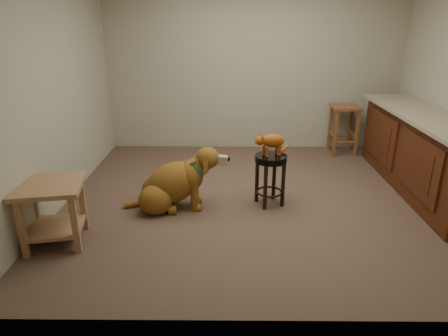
{
  "coord_description": "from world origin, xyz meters",
  "views": [
    {
      "loc": [
        -0.4,
        -4.23,
        1.99
      ],
      "look_at": [
        -0.44,
        -0.18,
        0.45
      ],
      "focal_mm": 32.0,
      "sensor_mm": 36.0,
      "label": 1
    }
  ],
  "objects_px": {
    "wood_stool": "(343,129)",
    "golden_retriever": "(173,184)",
    "padded_stool": "(270,170)",
    "side_table": "(52,204)",
    "tabby_kitten": "(271,142)"
  },
  "relations": [
    {
      "from": "golden_retriever",
      "to": "wood_stool",
      "type": "bearing_deg",
      "value": 35.39
    },
    {
      "from": "padded_stool",
      "to": "side_table",
      "type": "bearing_deg",
      "value": -158.01
    },
    {
      "from": "wood_stool",
      "to": "padded_stool",
      "type": "bearing_deg",
      "value": -125.4
    },
    {
      "from": "padded_stool",
      "to": "wood_stool",
      "type": "xyz_separation_m",
      "value": [
        1.3,
        1.83,
        -0.03
      ]
    },
    {
      "from": "padded_stool",
      "to": "tabby_kitten",
      "type": "xyz_separation_m",
      "value": [
        -0.01,
        -0.0,
        0.33
      ]
    },
    {
      "from": "padded_stool",
      "to": "wood_stool",
      "type": "relative_size",
      "value": 0.78
    },
    {
      "from": "padded_stool",
      "to": "tabby_kitten",
      "type": "distance_m",
      "value": 0.33
    },
    {
      "from": "wood_stool",
      "to": "golden_retriever",
      "type": "xyz_separation_m",
      "value": [
        -2.36,
        -1.93,
        -0.11
      ]
    },
    {
      "from": "side_table",
      "to": "wood_stool",
      "type": "bearing_deg",
      "value": 38.32
    },
    {
      "from": "golden_retriever",
      "to": "tabby_kitten",
      "type": "bearing_deg",
      "value": 1.42
    },
    {
      "from": "side_table",
      "to": "tabby_kitten",
      "type": "relative_size",
      "value": 1.63
    },
    {
      "from": "padded_stool",
      "to": "golden_retriever",
      "type": "distance_m",
      "value": 1.08
    },
    {
      "from": "side_table",
      "to": "golden_retriever",
      "type": "distance_m",
      "value": 1.25
    },
    {
      "from": "padded_stool",
      "to": "wood_stool",
      "type": "distance_m",
      "value": 2.24
    },
    {
      "from": "padded_stool",
      "to": "wood_stool",
      "type": "height_order",
      "value": "wood_stool"
    }
  ]
}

